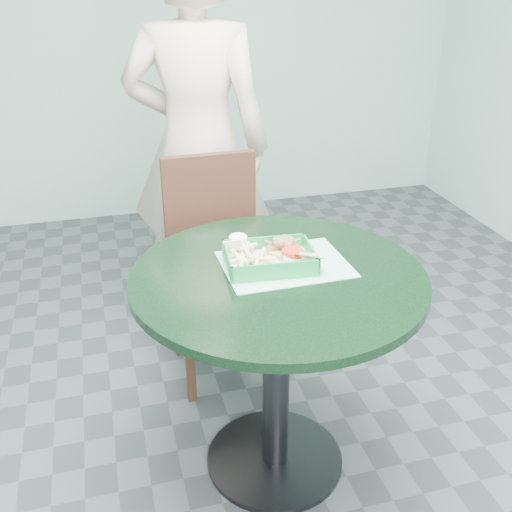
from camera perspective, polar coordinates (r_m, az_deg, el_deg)
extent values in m
cube|color=#303335|center=(2.29, 1.78, -18.85)|extent=(4.00, 5.00, 0.02)
cylinder|color=black|center=(2.29, 1.79, -18.68)|extent=(0.49, 0.49, 0.02)
cylinder|color=black|center=(2.04, 1.93, -11.35)|extent=(0.09, 0.09, 0.70)
cylinder|color=#325041|center=(1.84, 2.10, -2.62)|extent=(0.91, 0.91, 0.03)
cube|color=#4A2E22|center=(2.46, -3.41, -2.28)|extent=(0.39, 0.39, 0.04)
cube|color=#4A2E22|center=(2.50, -4.40, 4.61)|extent=(0.39, 0.04, 0.46)
cube|color=#4A2E22|center=(2.42, -6.31, -9.48)|extent=(0.04, 0.04, 0.43)
cube|color=#4A2E22|center=(2.48, 1.33, -8.35)|extent=(0.04, 0.04, 0.43)
cube|color=#4A2E22|center=(2.70, -7.47, -5.44)|extent=(0.04, 0.04, 0.43)
cube|color=#4A2E22|center=(2.75, -0.62, -4.53)|extent=(0.04, 0.04, 0.43)
imported|color=beige|center=(2.65, -5.73, 13.48)|extent=(0.88, 0.72, 2.08)
cube|color=#8DC6B3|center=(1.89, 2.75, -1.31)|extent=(0.39, 0.30, 0.00)
cube|color=#168F3C|center=(1.87, 1.31, -1.32)|extent=(0.27, 0.20, 0.01)
cube|color=white|center=(1.87, 1.31, -1.16)|extent=(0.26, 0.19, 0.00)
cube|color=#168F3C|center=(1.94, 0.53, 0.66)|extent=(0.27, 0.01, 0.05)
cube|color=#168F3C|center=(1.78, 2.18, -1.93)|extent=(0.27, 0.01, 0.05)
cube|color=#168F3C|center=(1.90, 5.13, -0.10)|extent=(0.01, 0.20, 0.05)
cube|color=#168F3C|center=(1.83, -2.63, -1.07)|extent=(0.01, 0.20, 0.05)
cylinder|color=tan|center=(1.92, 2.46, 0.00)|extent=(0.11, 0.11, 0.02)
cylinder|color=white|center=(1.92, -1.91, 0.83)|extent=(0.06, 0.06, 0.03)
cylinder|color=white|center=(1.92, -1.92, 1.28)|extent=(0.05, 0.05, 0.00)
cylinder|color=white|center=(1.86, 3.71, -0.82)|extent=(0.08, 0.08, 0.02)
torus|color=white|center=(1.86, 3.72, -0.38)|extent=(0.07, 0.07, 0.01)
cylinder|color=red|center=(1.85, 3.73, -0.13)|extent=(0.06, 0.06, 0.01)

